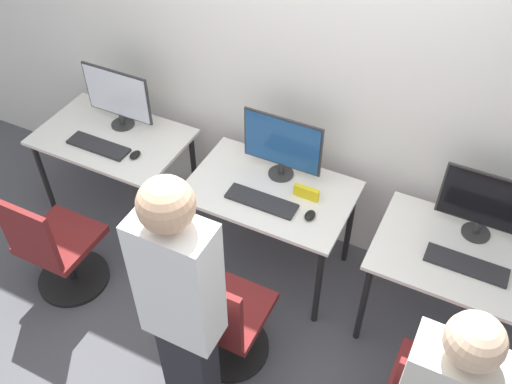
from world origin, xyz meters
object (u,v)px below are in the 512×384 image
Objects in this scene: person_center at (182,308)px; mouse_center at (310,215)px; monitor_center at (282,145)px; mouse_left at (135,155)px; monitor_right at (487,204)px; office_chair_left at (57,251)px; keyboard_center at (261,201)px; keyboard_right at (466,265)px; keyboard_left at (98,146)px; monitor_left at (118,97)px; office_chair_center at (224,323)px.

mouse_center is at bearing 77.42° from person_center.
person_center reaches higher than monitor_center.
mouse_left is 1.00× the size of mouse_center.
monitor_right is at bearing 1.63° from monitor_center.
office_chair_left is 1.37m from keyboard_center.
monitor_right is at bearing 14.79° from keyboard_center.
mouse_left is 1.00m from monitor_center.
keyboard_right is (0.00, -0.27, -0.23)m from monitor_right.
mouse_left is at bearing -163.82° from monitor_center.
keyboard_left is at bearing 96.18° from office_chair_left.
office_chair_left is at bearing -140.83° from monitor_center.
keyboard_center is at bearing 0.64° from keyboard_left.
mouse_center reaches higher than keyboard_left.
monitor_left is at bearing 135.61° from person_center.
keyboard_left and keyboard_center have the same top height.
monitor_center reaches higher than keyboard_right.
mouse_left is 0.18× the size of monitor_right.
person_center is at bearing -86.30° from monitor_center.
office_chair_left is at bearing 163.73° from person_center.
office_chair_center is 1.38m from keyboard_right.
monitor_center reaches higher than office_chair_center.
keyboard_left is (-0.00, -0.28, -0.23)m from monitor_left.
keyboard_left is at bearing -166.13° from monitor_center.
office_chair_center is at bearing 0.38° from office_chair_left.
monitor_right is 0.35m from keyboard_right.
monitor_right is (2.43, 0.06, 0.00)m from monitor_left.
monitor_left is 0.58× the size of office_chair_left.
mouse_center is at bearing 1.08° from keyboard_left.
mouse_left is 0.20× the size of keyboard_center.
person_center reaches higher than mouse_center.
office_chair_left is (0.07, -0.63, -0.38)m from keyboard_left.
person_center is at bearing -102.58° from mouse_center.
office_chair_left is 1.65m from mouse_center.
office_chair_left is (-0.21, -0.66, -0.39)m from mouse_left.
office_chair_center is (1.29, -0.62, -0.38)m from keyboard_left.
monitor_left is 1.00× the size of monitor_center.
office_chair_left reaches higher than mouse_center.
mouse_left is at bearing 72.32° from office_chair_left.
monitor_left is 1.56m from mouse_center.
monitor_center is 1.16× the size of keyboard_right.
mouse_center is at bearing -177.61° from keyboard_right.
monitor_center is 1.21m from monitor_right.
monitor_center is 0.37m from keyboard_center.
office_chair_left is 2.49m from keyboard_right.
monitor_left is at bearing 170.71° from mouse_center.
monitor_right reaches higher than keyboard_left.
person_center is (0.08, -1.29, 0.01)m from monitor_center.
mouse_left is 2.15m from keyboard_right.
keyboard_left is 0.86× the size of monitor_right.
keyboard_left is 2.43m from keyboard_right.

